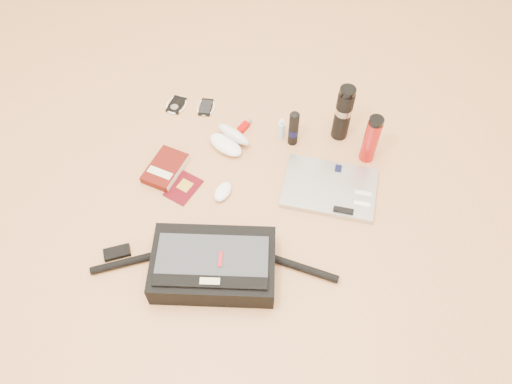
% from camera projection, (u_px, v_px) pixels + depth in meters
% --- Properties ---
extents(ground, '(4.00, 4.00, 0.00)m').
position_uv_depth(ground, '(247.00, 215.00, 1.86)').
color(ground, tan).
rests_on(ground, ground).
extents(messenger_bag, '(0.83, 0.35, 0.12)m').
position_uv_depth(messenger_bag, '(213.00, 265.00, 1.68)').
color(messenger_bag, black).
rests_on(messenger_bag, ground).
extents(laptop, '(0.37, 0.27, 0.03)m').
position_uv_depth(laptop, '(330.00, 188.00, 1.91)').
color(laptop, '#AFAEB1').
rests_on(laptop, ground).
extents(book, '(0.14, 0.20, 0.03)m').
position_uv_depth(book, '(166.00, 169.00, 1.96)').
color(book, '#4B0D07').
rests_on(book, ground).
extents(passport, '(0.13, 0.16, 0.01)m').
position_uv_depth(passport, '(183.00, 188.00, 1.92)').
color(passport, '#4B040D').
rests_on(passport, ground).
extents(mouse, '(0.07, 0.10, 0.03)m').
position_uv_depth(mouse, '(223.00, 192.00, 1.90)').
color(mouse, white).
rests_on(mouse, ground).
extents(sunglasses_case, '(0.20, 0.18, 0.09)m').
position_uv_depth(sunglasses_case, '(230.00, 140.00, 2.02)').
color(sunglasses_case, white).
rests_on(sunglasses_case, ground).
extents(ipod, '(0.09, 0.10, 0.01)m').
position_uv_depth(ipod, '(176.00, 105.00, 2.16)').
color(ipod, black).
rests_on(ipod, ground).
extents(phone, '(0.09, 0.10, 0.01)m').
position_uv_depth(phone, '(206.00, 107.00, 2.15)').
color(phone, black).
rests_on(phone, ground).
extents(inhaler, '(0.05, 0.09, 0.02)m').
position_uv_depth(inhaler, '(244.00, 127.00, 2.08)').
color(inhaler, '#A80403').
rests_on(inhaler, ground).
extents(spray_bottle, '(0.03, 0.03, 0.11)m').
position_uv_depth(spray_bottle, '(281.00, 130.00, 2.03)').
color(spray_bottle, '#B1DEF7').
rests_on(spray_bottle, ground).
extents(aerosol_can, '(0.05, 0.05, 0.17)m').
position_uv_depth(aerosol_can, '(294.00, 128.00, 1.98)').
color(aerosol_can, black).
rests_on(aerosol_can, ground).
extents(thermos_black, '(0.08, 0.08, 0.26)m').
position_uv_depth(thermos_black, '(343.00, 113.00, 1.97)').
color(thermos_black, black).
rests_on(thermos_black, ground).
extents(thermos_red, '(0.08, 0.08, 0.23)m').
position_uv_depth(thermos_red, '(371.00, 139.00, 1.91)').
color(thermos_red, '#A91613').
rests_on(thermos_red, ground).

